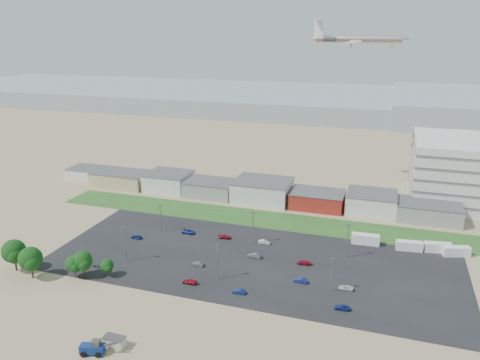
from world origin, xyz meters
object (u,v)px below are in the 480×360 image
at_px(airliner, 358,39).
at_px(parked_car_12, 304,263).
at_px(telehandler, 92,347).
at_px(parked_car_13, 239,291).
at_px(parked_car_5, 136,237).
at_px(parked_car_10, 99,265).
at_px(parked_car_3, 190,282).
at_px(parked_car_11, 264,242).
at_px(parked_car_4, 198,264).
at_px(parked_car_7, 255,255).
at_px(parked_car_6, 225,237).
at_px(box_trailer_a, 365,239).
at_px(parked_car_1, 301,280).
at_px(parked_car_2, 342,307).
at_px(portable_shed, 114,342).
at_px(parked_car_0, 346,288).
at_px(tree_far_left, 14,254).
at_px(parked_car_9, 188,232).

distance_m(airliner, parked_car_12, 98.01).
relative_size(telehandler, parked_car_13, 2.29).
bearing_deg(parked_car_5, parked_car_10, 3.63).
height_order(parked_car_3, parked_car_11, parked_car_11).
relative_size(parked_car_3, parked_car_10, 1.02).
relative_size(parked_car_4, parked_car_7, 0.87).
xyz_separation_m(parked_car_4, parked_car_5, (-26.52, 11.01, 0.04)).
relative_size(parked_car_5, parked_car_7, 0.91).
bearing_deg(parked_car_3, parked_car_13, 89.56).
relative_size(parked_car_7, parked_car_11, 1.05).
bearing_deg(parked_car_4, parked_car_6, -176.92).
distance_m(box_trailer_a, parked_car_7, 36.65).
distance_m(telehandler, parked_car_10, 39.60).
xyz_separation_m(parked_car_1, parked_car_2, (12.07, -9.65, 0.03)).
xyz_separation_m(portable_shed, parked_car_10, (-24.31, 29.88, -0.64)).
relative_size(airliner, parked_car_2, 10.71).
relative_size(portable_shed, parked_car_12, 1.20).
distance_m(parked_car_0, parked_car_7, 29.58).
height_order(parked_car_12, parked_car_13, same).
height_order(parked_car_4, parked_car_12, parked_car_12).
distance_m(telehandler, parked_car_13, 38.86).
relative_size(parked_car_0, parked_car_4, 1.14).
relative_size(parked_car_0, parked_car_10, 1.01).
relative_size(parked_car_2, parked_car_13, 1.09).
bearing_deg(parked_car_13, parked_car_4, -125.78).
distance_m(telehandler, parked_car_7, 56.49).
relative_size(parked_car_1, parked_car_13, 1.08).
bearing_deg(airliner, parked_car_12, -89.66).
relative_size(parked_car_3, parked_car_12, 1.01).
xyz_separation_m(telehandler, parked_car_3, (7.65, 32.72, -1.09)).
bearing_deg(parked_car_0, parked_car_7, -112.99).
height_order(box_trailer_a, parked_car_7, box_trailer_a).
xyz_separation_m(parked_car_5, parked_car_10, (-0.56, -20.29, -0.05)).
distance_m(tree_far_left, parked_car_11, 73.38).
xyz_separation_m(box_trailer_a, parked_car_0, (-2.96, -30.12, -1.07)).
height_order(box_trailer_a, parked_car_10, box_trailer_a).
relative_size(telehandler, tree_far_left, 0.76).
distance_m(tree_far_left, parked_car_13, 64.43).
bearing_deg(box_trailer_a, parked_car_1, -118.55).
xyz_separation_m(parked_car_7, parked_car_10, (-41.26, -19.40, -0.09)).
bearing_deg(parked_car_1, parked_car_10, -77.55).
height_order(parked_car_3, parked_car_10, parked_car_3).
bearing_deg(parked_car_2, parked_car_10, -93.15).
bearing_deg(parked_car_6, telehandler, 166.48).
height_order(portable_shed, parked_car_11, portable_shed).
distance_m(portable_shed, parked_car_9, 59.88).
height_order(parked_car_0, parked_car_12, parked_car_12).
distance_m(parked_car_5, parked_car_7, 40.70).
distance_m(parked_car_1, parked_car_9, 46.55).
height_order(portable_shed, parked_car_7, portable_shed).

